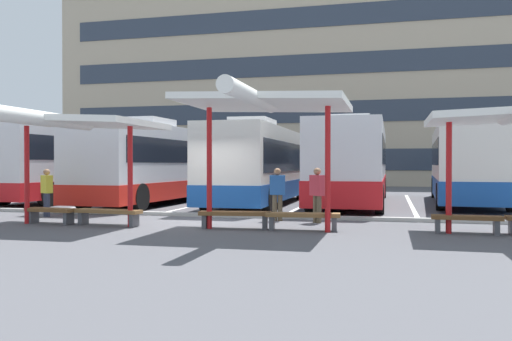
{
  "coord_description": "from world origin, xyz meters",
  "views": [
    {
      "loc": [
        5.54,
        -14.82,
        1.7
      ],
      "look_at": [
        0.95,
        3.5,
        1.47
      ],
      "focal_mm": 37.62,
      "sensor_mm": 36.0,
      "label": 1
    }
  ],
  "objects_px": {
    "coach_bus_3": "(353,165)",
    "bench_4": "(235,216)",
    "coach_bus_2": "(260,166)",
    "bench_2": "(51,212)",
    "coach_bus_0": "(80,163)",
    "coach_bus_4": "(467,165)",
    "bench_6": "(467,220)",
    "bench_3": "(108,213)",
    "waiting_passenger_3": "(317,191)",
    "waiting_passenger_2": "(47,190)",
    "bench_5": "(303,217)",
    "waiting_shelter_3": "(510,118)",
    "coach_bus_1": "(165,165)",
    "waiting_shelter_1": "(71,123)",
    "waiting_shelter_2": "(264,105)",
    "waiting_passenger_1": "(277,191)"
  },
  "relations": [
    {
      "from": "bench_5",
      "to": "waiting_shelter_3",
      "type": "distance_m",
      "value": 5.44
    },
    {
      "from": "coach_bus_4",
      "to": "waiting_shelter_3",
      "type": "relative_size",
      "value": 2.3
    },
    {
      "from": "coach_bus_3",
      "to": "bench_2",
      "type": "bearing_deg",
      "value": -128.56
    },
    {
      "from": "bench_3",
      "to": "waiting_passenger_1",
      "type": "height_order",
      "value": "waiting_passenger_1"
    },
    {
      "from": "coach_bus_4",
      "to": "bench_4",
      "type": "distance_m",
      "value": 13.03
    },
    {
      "from": "coach_bus_1",
      "to": "bench_3",
      "type": "distance_m",
      "value": 9.23
    },
    {
      "from": "coach_bus_0",
      "to": "coach_bus_4",
      "type": "bearing_deg",
      "value": 6.89
    },
    {
      "from": "coach_bus_2",
      "to": "waiting_passenger_3",
      "type": "relative_size",
      "value": 6.66
    },
    {
      "from": "coach_bus_2",
      "to": "bench_5",
      "type": "height_order",
      "value": "coach_bus_2"
    },
    {
      "from": "waiting_shelter_2",
      "to": "bench_4",
      "type": "height_order",
      "value": "waiting_shelter_2"
    },
    {
      "from": "waiting_passenger_2",
      "to": "coach_bus_0",
      "type": "bearing_deg",
      "value": 114.92
    },
    {
      "from": "coach_bus_4",
      "to": "waiting_passenger_1",
      "type": "distance_m",
      "value": 10.84
    },
    {
      "from": "bench_2",
      "to": "waiting_passenger_3",
      "type": "bearing_deg",
      "value": 16.22
    },
    {
      "from": "waiting_shelter_2",
      "to": "bench_5",
      "type": "bearing_deg",
      "value": 27.78
    },
    {
      "from": "coach_bus_4",
      "to": "waiting_passenger_2",
      "type": "distance_m",
      "value": 16.71
    },
    {
      "from": "waiting_shelter_1",
      "to": "waiting_shelter_2",
      "type": "distance_m",
      "value": 5.37
    },
    {
      "from": "bench_5",
      "to": "coach_bus_1",
      "type": "bearing_deg",
      "value": 131.33
    },
    {
      "from": "coach_bus_3",
      "to": "bench_6",
      "type": "relative_size",
      "value": 7.35
    },
    {
      "from": "coach_bus_2",
      "to": "bench_2",
      "type": "height_order",
      "value": "coach_bus_2"
    },
    {
      "from": "coach_bus_3",
      "to": "bench_4",
      "type": "distance_m",
      "value": 9.91
    },
    {
      "from": "bench_5",
      "to": "coach_bus_2",
      "type": "bearing_deg",
      "value": 110.71
    },
    {
      "from": "waiting_shelter_1",
      "to": "bench_2",
      "type": "relative_size",
      "value": 3.39
    },
    {
      "from": "coach_bus_1",
      "to": "waiting_shelter_1",
      "type": "xyz_separation_m",
      "value": [
        1.3,
        -9.24,
        1.13
      ]
    },
    {
      "from": "coach_bus_0",
      "to": "bench_3",
      "type": "relative_size",
      "value": 5.35
    },
    {
      "from": "coach_bus_2",
      "to": "waiting_passenger_2",
      "type": "relative_size",
      "value": 6.88
    },
    {
      "from": "coach_bus_0",
      "to": "waiting_passenger_3",
      "type": "bearing_deg",
      "value": -29.76
    },
    {
      "from": "coach_bus_4",
      "to": "bench_3",
      "type": "bearing_deg",
      "value": -133.95
    },
    {
      "from": "waiting_shelter_3",
      "to": "coach_bus_1",
      "type": "bearing_deg",
      "value": 145.36
    },
    {
      "from": "waiting_shelter_3",
      "to": "waiting_passenger_2",
      "type": "height_order",
      "value": "waiting_shelter_3"
    },
    {
      "from": "waiting_shelter_3",
      "to": "waiting_passenger_2",
      "type": "bearing_deg",
      "value": 173.61
    },
    {
      "from": "coach_bus_2",
      "to": "bench_3",
      "type": "xyz_separation_m",
      "value": [
        -2.25,
        -8.49,
        -1.26
      ]
    },
    {
      "from": "coach_bus_1",
      "to": "waiting_shelter_2",
      "type": "relative_size",
      "value": 2.32
    },
    {
      "from": "bench_3",
      "to": "coach_bus_2",
      "type": "bearing_deg",
      "value": 75.16
    },
    {
      "from": "waiting_shelter_2",
      "to": "waiting_passenger_3",
      "type": "relative_size",
      "value": 3.33
    },
    {
      "from": "waiting_passenger_1",
      "to": "waiting_passenger_2",
      "type": "relative_size",
      "value": 1.02
    },
    {
      "from": "waiting_shelter_1",
      "to": "bench_3",
      "type": "height_order",
      "value": "waiting_shelter_1"
    },
    {
      "from": "coach_bus_1",
      "to": "coach_bus_0",
      "type": "bearing_deg",
      "value": 178.32
    },
    {
      "from": "bench_2",
      "to": "waiting_shelter_1",
      "type": "bearing_deg",
      "value": -22.42
    },
    {
      "from": "waiting_shelter_1",
      "to": "waiting_passenger_2",
      "type": "distance_m",
      "value": 3.7
    },
    {
      "from": "coach_bus_2",
      "to": "waiting_shelter_1",
      "type": "height_order",
      "value": "coach_bus_2"
    },
    {
      "from": "coach_bus_3",
      "to": "waiting_passenger_2",
      "type": "xyz_separation_m",
      "value": [
        -9.19,
        -7.98,
        -0.78
      ]
    },
    {
      "from": "bench_4",
      "to": "bench_6",
      "type": "height_order",
      "value": "same"
    },
    {
      "from": "coach_bus_1",
      "to": "waiting_shelter_1",
      "type": "distance_m",
      "value": 9.4
    },
    {
      "from": "bench_2",
      "to": "bench_6",
      "type": "height_order",
      "value": "same"
    },
    {
      "from": "waiting_shelter_2",
      "to": "coach_bus_3",
      "type": "bearing_deg",
      "value": 81.27
    },
    {
      "from": "coach_bus_0",
      "to": "waiting_passenger_3",
      "type": "distance_m",
      "value": 13.88
    },
    {
      "from": "bench_3",
      "to": "waiting_passenger_1",
      "type": "relative_size",
      "value": 1.25
    },
    {
      "from": "waiting_shelter_2",
      "to": "waiting_shelter_3",
      "type": "relative_size",
      "value": 1.11
    },
    {
      "from": "waiting_passenger_1",
      "to": "waiting_passenger_3",
      "type": "xyz_separation_m",
      "value": [
        1.23,
        -0.26,
        0.01
      ]
    },
    {
      "from": "coach_bus_3",
      "to": "bench_4",
      "type": "xyz_separation_m",
      "value": [
        -2.43,
        -9.52,
        -1.31
      ]
    }
  ]
}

